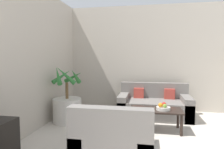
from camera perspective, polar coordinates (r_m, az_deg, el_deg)
The scene contains 10 objects.
wall_back at distance 5.45m, azimuth 25.25°, elevation 4.23°, with size 8.50×0.06×2.70m.
potted_palm at distance 4.36m, azimuth -12.67°, elevation -8.81°, with size 0.65×0.64×1.21m.
sofa_loveseat at distance 4.77m, azimuth 11.90°, elevation -8.69°, with size 1.60×0.87×0.75m.
coffee_table at distance 3.87m, azimuth 12.36°, elevation -10.43°, with size 0.96×0.51×0.40m.
fruit_bowl at distance 3.81m, azimuth 14.42°, elevation -9.37°, with size 0.25×0.25×0.06m.
apple_red at distance 3.82m, azimuth 14.64°, elevation -8.23°, with size 0.08×0.08×0.08m.
apple_green at distance 3.74m, azimuth 14.86°, elevation -8.64°, with size 0.07×0.07×0.07m.
orange_fruit at distance 3.76m, azimuth 13.66°, elevation -8.46°, with size 0.08×0.08×0.08m.
armchair at distance 2.51m, azimuth 0.76°, elevation -20.59°, with size 0.88×0.80×0.85m.
ottoman at distance 3.22m, azimuth 4.23°, elevation -16.30°, with size 0.61×0.45×0.39m.
Camera 1 is at (-1.39, 0.66, 1.34)m, focal length 32.00 mm.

